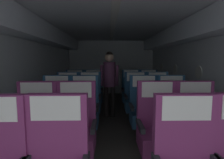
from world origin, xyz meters
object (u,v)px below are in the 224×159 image
seat_b_left_aisle (75,131)px  seat_b_left_window (35,132)px  seat_b_right_window (158,130)px  seat_e_right_window (131,92)px  seat_c_right_window (144,110)px  seat_d_right_window (136,100)px  seat_d_right_aisle (158,100)px  seat_b_right_aisle (197,130)px  seat_e_left_aisle (93,93)px  seat_c_right_aisle (172,111)px  seat_d_left_aisle (90,100)px  flight_attendant (109,77)px  seat_c_left_window (56,111)px  seat_e_left_window (75,93)px  seat_e_right_aisle (149,92)px  seat_c_left_aisle (84,111)px  seat_d_left_window (67,100)px

seat_b_left_aisle → seat_b_left_window: bearing=-178.6°
seat_b_right_window → seat_e_right_window: 2.64m
seat_c_right_window → seat_d_right_window: same height
seat_b_left_aisle → seat_d_right_aisle: same height
seat_b_right_aisle → seat_e_left_aisle: 3.07m
seat_c_right_aisle → seat_d_left_aisle: (-1.56, 0.90, 0.00)m
seat_b_left_aisle → seat_d_right_window: (1.04, 1.76, 0.00)m
seat_d_right_window → flight_attendant: size_ratio=0.70×
seat_b_right_aisle → seat_c_left_window: same height
seat_e_left_window → seat_e_right_aisle: bearing=-0.1°
seat_b_left_window → seat_d_left_aisle: 1.84m
seat_d_left_aisle → seat_e_left_window: bearing=119.8°
seat_e_left_aisle → seat_e_right_window: size_ratio=1.00×
seat_d_right_window → seat_e_right_window: same height
seat_e_right_window → flight_attendant: size_ratio=0.70×
seat_b_left_window → seat_c_left_window: (-0.00, 0.90, 0.00)m
seat_b_left_aisle → seat_b_right_window: 1.05m
seat_d_right_aisle → seat_e_left_window: (-2.06, 0.90, 0.00)m
seat_c_left_aisle → seat_c_right_window: 1.07m
seat_c_left_aisle → seat_d_right_window: (1.05, 0.88, 0.00)m
seat_b_right_window → seat_e_left_aisle: same height
seat_c_left_aisle → seat_e_left_window: 1.84m
seat_c_left_window → seat_e_right_window: size_ratio=1.00×
seat_d_left_aisle → seat_e_left_window: 1.02m
seat_c_right_aisle → seat_d_right_aisle: size_ratio=1.00×
seat_b_left_window → seat_e_right_aisle: same height
seat_c_right_window → seat_d_right_aisle: same height
seat_e_left_window → seat_b_left_window: bearing=-89.7°
seat_c_left_window → seat_c_left_aisle: bearing=-2.1°
seat_c_right_aisle → seat_d_right_window: 1.02m
seat_e_left_window → seat_e_right_window: 1.56m
seat_b_left_window → seat_b_left_aisle: bearing=1.4°
seat_e_left_window → seat_e_left_aisle: size_ratio=1.00×
seat_b_left_window → seat_d_right_aisle: size_ratio=1.00×
seat_c_right_window → seat_e_left_aisle: size_ratio=1.00×
seat_d_left_window → flight_attendant: size_ratio=0.70×
seat_d_right_window → seat_b_left_window: bearing=-131.1°
seat_d_left_window → seat_d_right_aisle: (2.05, 0.01, 0.00)m
seat_c_left_window → seat_e_right_window: same height
seat_c_left_window → seat_d_right_aisle: same height
seat_b_left_aisle → seat_b_right_aisle: 1.55m
seat_b_right_window → seat_d_right_aisle: same height
seat_b_right_aisle → seat_c_left_aisle: size_ratio=1.00×
seat_c_right_window → seat_c_left_aisle: bearing=-179.0°
seat_d_right_aisle → seat_b_left_window: bearing=-139.3°
seat_c_right_window → seat_e_left_aisle: bearing=121.2°
seat_d_left_aisle → seat_e_left_window: same height
seat_b_right_aisle → seat_d_right_window: size_ratio=1.00×
seat_b_left_window → seat_c_right_window: (1.56, 0.90, 0.00)m
seat_b_right_aisle → seat_c_right_aisle: same height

